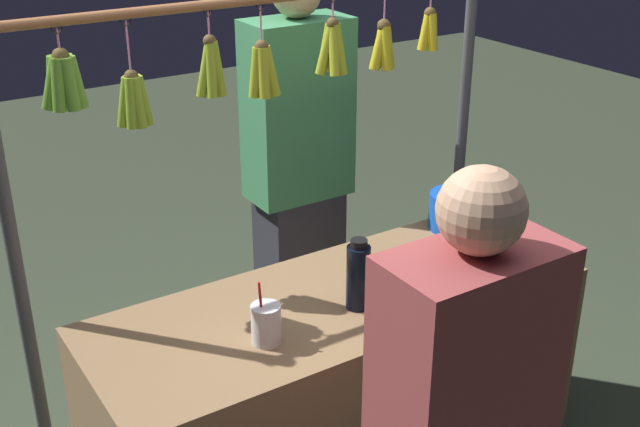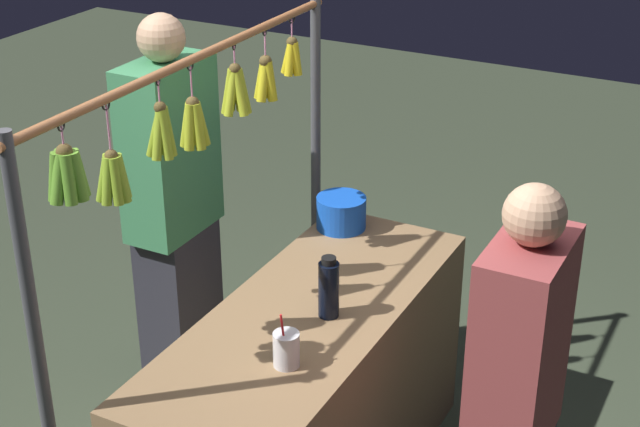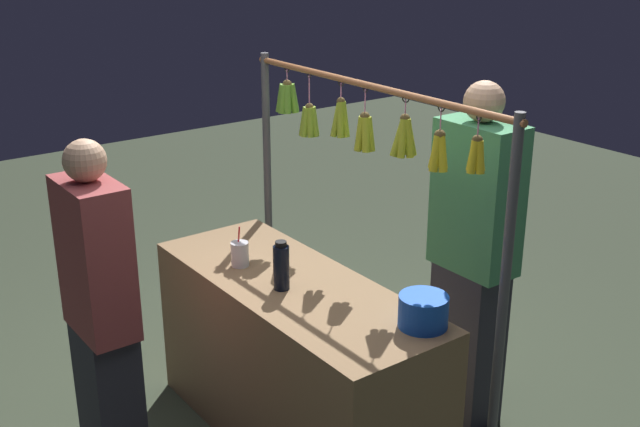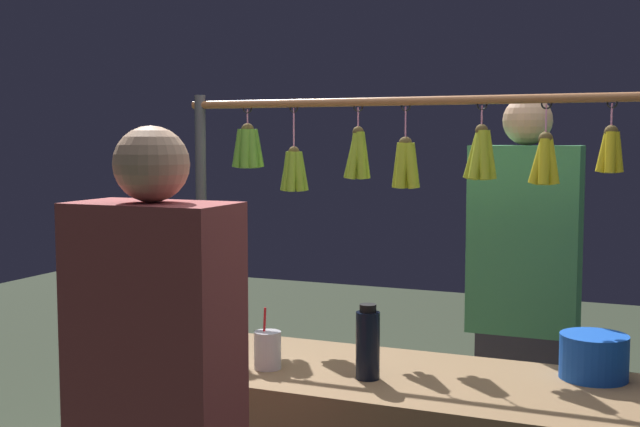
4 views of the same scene
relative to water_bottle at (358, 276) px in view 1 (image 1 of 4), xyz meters
The scene contains 6 objects.
market_counter 0.55m from the water_bottle, 79.82° to the right, with size 1.67×0.62×0.87m, color olive.
display_rack 0.62m from the water_bottle, 84.36° to the right, with size 1.85×0.13×1.80m.
water_bottle is the anchor object (origin of this frame).
blue_bucket 0.71m from the water_bottle, 157.15° to the right, with size 0.21×0.21×0.14m, color blue.
drink_cup 0.35m from the water_bottle, ahead, with size 0.09×0.09×0.20m.
vendor_person 0.98m from the water_bottle, 110.32° to the right, with size 0.43×0.23×1.79m.
Camera 1 is at (1.28, 1.88, 2.20)m, focal length 45.18 mm.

